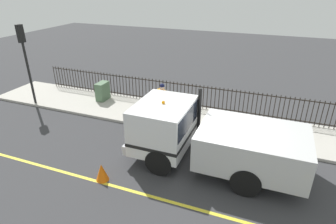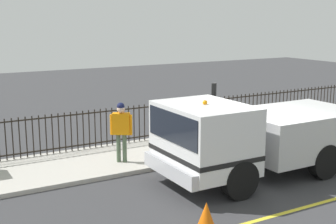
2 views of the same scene
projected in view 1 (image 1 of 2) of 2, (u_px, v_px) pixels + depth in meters
The scene contains 9 objects.
ground_plane at pixel (214, 166), 10.21m from camera, with size 56.65×56.65×0.00m, color #38383A.
sidewalk_slab at pixel (229, 126), 12.83m from camera, with size 2.91×25.75×0.12m, color #B7B2A8.
lane_marking at pixel (196, 209), 8.28m from camera, with size 0.12×23.18×0.01m, color yellow.
work_truck at pixel (203, 135), 9.82m from camera, with size 2.52×6.06×2.49m.
worker_standing at pixel (162, 98), 12.87m from camera, with size 0.46×0.56×1.77m.
iron_fence at pixel (235, 102), 13.59m from camera, with size 0.04×21.92×1.26m.
traffic_light_near at pixel (24, 49), 13.84m from camera, with size 0.30×0.22×4.05m.
utility_cabinet at pixel (103, 91), 15.28m from camera, with size 0.80×0.45×0.97m, color #4C6B4C.
traffic_cone at pixel (102, 172), 9.36m from camera, with size 0.43×0.43×0.62m, color orange.
Camera 1 is at (-8.41, -1.49, 6.14)m, focal length 30.07 mm.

